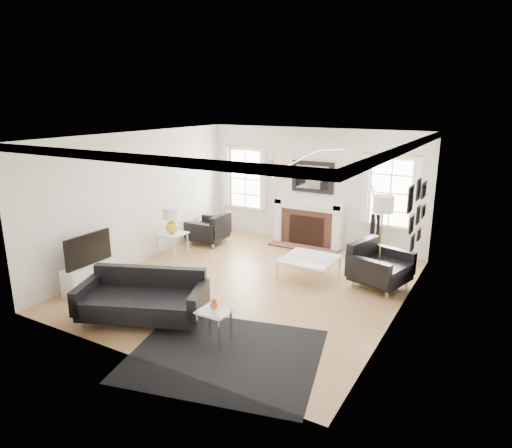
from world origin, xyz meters
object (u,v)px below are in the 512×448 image
Objects in this scene: armchair_right at (377,267)px; arc_floor_lamp at (330,205)px; gourd_lamp at (172,218)px; fireplace at (308,224)px; armchair_left at (210,230)px; coffee_table at (309,260)px; sofa at (144,299)px.

arc_floor_lamp reaches higher than armchair_right.
arc_floor_lamp is at bearing 15.92° from gourd_lamp.
fireplace is 0.65× the size of arc_floor_lamp.
armchair_left reaches higher than coffee_table.
arc_floor_lamp reaches higher than armchair_left.
arc_floor_lamp is (1.79, 3.41, 1.06)m from sofa.
coffee_table is (1.62, 2.86, 0.06)m from sofa.
gourd_lamp is (-4.33, -0.73, 0.54)m from armchair_right.
sofa is 2.17× the size of coffee_table.
gourd_lamp is at bearing -92.70° from armchair_left.
sofa is (-0.73, -4.88, -0.19)m from fireplace.
sofa is at bearing -119.48° from coffee_table.
sofa is 4.30m from armchair_right.
armchair_right is 2.12× the size of gourd_lamp.
arc_floor_lamp is (0.18, 0.55, 1.00)m from coffee_table.
sofa is 3.29m from coffee_table.
gourd_lamp reaches higher than fireplace.
fireplace is 1.73× the size of armchair_left.
gourd_lamp is at bearing -132.54° from fireplace.
fireplace is at bearing 113.85° from coffee_table.
fireplace reaches higher than sofa.
arc_floor_lamp is (1.07, -1.47, 0.87)m from fireplace.
armchair_right is 1.49m from arc_floor_lamp.
gourd_lamp reaches higher than armchair_right.
arc_floor_lamp is at bearing -7.25° from armchair_left.
coffee_table is at bearing 60.52° from sofa.
armchair_right is 1.24× the size of coffee_table.
armchair_left is 3.17m from coffee_table.
fireplace is at bearing 47.46° from gourd_lamp.
gourd_lamp is (-1.47, 2.48, 0.58)m from sofa.
fireplace is 0.78× the size of sofa.
sofa is 2.94m from gourd_lamp.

